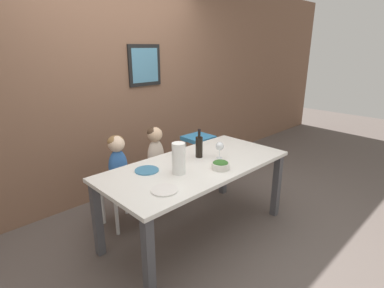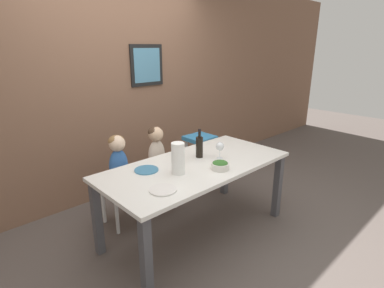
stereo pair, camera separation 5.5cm
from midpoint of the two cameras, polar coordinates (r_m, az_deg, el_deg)
The scene contains 15 objects.
ground_plane at distance 3.18m, azimuth 0.34°, elevation -16.35°, with size 14.00×14.00×0.00m, color #564C47.
wall_back at distance 3.76m, azimuth -14.80°, elevation 10.62°, with size 10.00×0.09×2.70m.
dining_table at distance 2.87m, azimuth 0.37°, elevation -5.47°, with size 1.84×0.87×0.75m.
chair_far_left at distance 3.21m, azimuth -14.02°, elevation -8.42°, with size 0.39×0.37×0.48m.
chair_far_center at distance 3.45m, azimuth -7.21°, elevation -6.11°, with size 0.39×0.37×0.48m.
chair_right_highchair at distance 3.80m, azimuth 0.79°, elevation -0.96°, with size 0.33×0.32×0.73m.
person_child_left at distance 3.07m, azimuth -14.54°, elevation -2.36°, with size 0.20×0.17×0.50m.
person_child_center at distance 3.32m, azimuth -7.47°, elevation -0.40°, with size 0.20×0.17×0.50m.
wine_bottle at distance 2.96m, azimuth 0.83°, elevation -0.42°, with size 0.07×0.07×0.29m.
paper_towel_roll at distance 2.57m, azimuth -3.17°, elevation -2.76°, with size 0.12×0.12×0.28m.
wine_glass_near at distance 2.94m, azimuth 4.77°, elevation -0.48°, with size 0.08×0.08×0.17m.
wine_glass_far at distance 2.86m, azimuth -2.87°, elevation -0.98°, with size 0.08×0.08×0.17m.
salad_bowl_large at distance 2.71m, azimuth 4.86°, elevation -3.98°, with size 0.16×0.16×0.08m.
dinner_plate_front_left at distance 2.33m, azimuth -5.96°, elevation -8.73°, with size 0.21×0.21×0.01m.
dinner_plate_back_left at distance 2.70m, azimuth -9.19°, elevation -4.96°, with size 0.21×0.21×0.01m.
Camera 1 is at (-1.87, -1.84, 1.80)m, focal length 28.00 mm.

